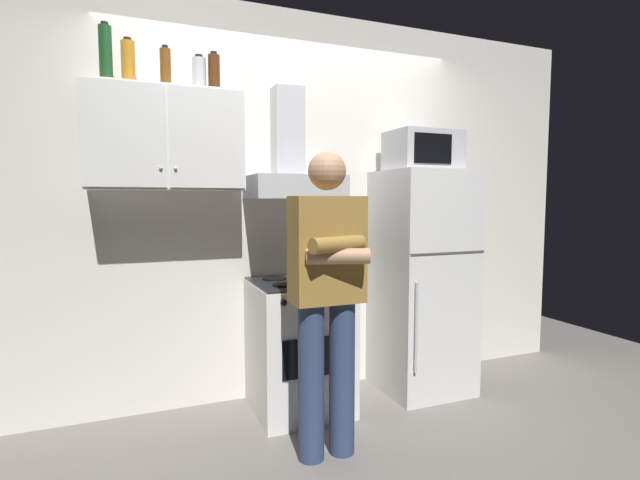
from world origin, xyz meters
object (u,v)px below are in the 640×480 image
(refrigerator, at_px, (422,281))
(bottle_rum_dark, at_px, (214,74))
(range_hood, at_px, (292,169))
(upper_cabinet, at_px, (165,140))
(bottle_liquor_amber, at_px, (128,64))
(microwave, at_px, (423,151))
(bottle_canister_steel, at_px, (199,75))
(cooking_pot, at_px, (324,271))
(person_standing, at_px, (327,293))
(stove_oven, at_px, (299,345))
(bottle_beer_brown, at_px, (165,68))
(bottle_wine_green, at_px, (106,54))

(refrigerator, relative_size, bottle_rum_dark, 6.15)
(range_hood, bearing_deg, upper_cabinet, -179.91)
(bottle_liquor_amber, bearing_deg, microwave, -3.87)
(bottle_canister_steel, bearing_deg, cooking_pot, -21.98)
(person_standing, xyz_separation_m, bottle_rum_dark, (-0.45, 0.77, 1.27))
(range_hood, bearing_deg, person_standing, -93.91)
(stove_oven, bearing_deg, bottle_beer_brown, 172.29)
(refrigerator, xyz_separation_m, cooking_pot, (-0.82, -0.12, 0.14))
(refrigerator, xyz_separation_m, microwave, (-0.00, 0.02, 0.94))
(bottle_rum_dark, bearing_deg, range_hood, -4.82)
(bottle_rum_dark, distance_m, bottle_canister_steel, 0.09)
(cooking_pot, bearing_deg, bottle_wine_green, 170.02)
(refrigerator, bearing_deg, range_hood, 172.45)
(stove_oven, distance_m, bottle_beer_brown, 1.91)
(range_hood, height_order, person_standing, range_hood)
(bottle_beer_brown, bearing_deg, bottle_canister_steel, 17.51)
(microwave, distance_m, bottle_canister_steel, 1.60)
(bottle_rum_dark, relative_size, bottle_wine_green, 0.78)
(microwave, relative_size, bottle_wine_green, 1.45)
(refrigerator, distance_m, person_standing, 1.17)
(upper_cabinet, relative_size, bottle_beer_brown, 3.66)
(microwave, distance_m, bottle_beer_brown, 1.79)
(microwave, height_order, bottle_rum_dark, bottle_rum_dark)
(upper_cabinet, bearing_deg, bottle_canister_steel, 12.00)
(refrigerator, distance_m, bottle_beer_brown, 2.21)
(bottle_wine_green, relative_size, bottle_liquor_amber, 1.20)
(refrigerator, height_order, person_standing, person_standing)
(upper_cabinet, distance_m, range_hood, 0.81)
(stove_oven, xyz_separation_m, refrigerator, (0.95, 0.00, 0.37))
(upper_cabinet, height_order, range_hood, range_hood)
(bottle_rum_dark, distance_m, bottle_beer_brown, 0.30)
(bottle_canister_steel, xyz_separation_m, bottle_wine_green, (-0.52, -0.07, 0.05))
(cooking_pot, bearing_deg, microwave, 9.57)
(refrigerator, relative_size, bottle_beer_brown, 6.51)
(stove_oven, relative_size, bottle_rum_dark, 3.36)
(stove_oven, bearing_deg, person_standing, -94.72)
(cooking_pot, bearing_deg, upper_cabinet, 165.27)
(range_hood, xyz_separation_m, bottle_liquor_amber, (-0.99, 0.02, 0.58))
(microwave, bearing_deg, bottle_wine_green, 177.78)
(bottle_beer_brown, bearing_deg, stove_oven, -7.71)
(upper_cabinet, distance_m, person_standing, 1.35)
(bottle_canister_steel, bearing_deg, bottle_wine_green, -172.18)
(person_standing, distance_m, cooking_pot, 0.52)
(bottle_canister_steel, bearing_deg, bottle_liquor_amber, -177.16)
(bottle_liquor_amber, bearing_deg, bottle_beer_brown, -12.05)
(range_hood, height_order, bottle_canister_steel, bottle_canister_steel)
(upper_cabinet, xyz_separation_m, bottle_rum_dark, (0.30, 0.04, 0.42))
(bottle_liquor_amber, bearing_deg, range_hood, -1.37)
(range_hood, height_order, cooking_pot, range_hood)
(stove_oven, relative_size, bottle_beer_brown, 3.56)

